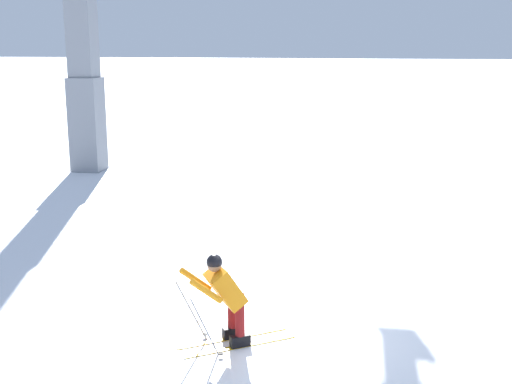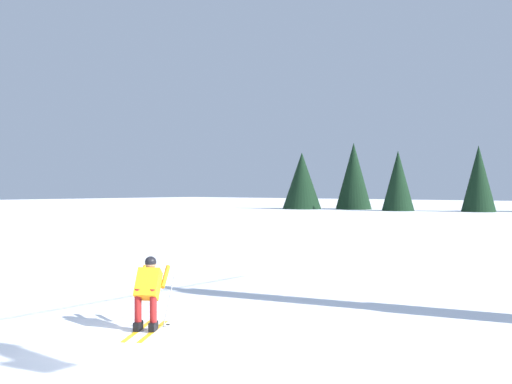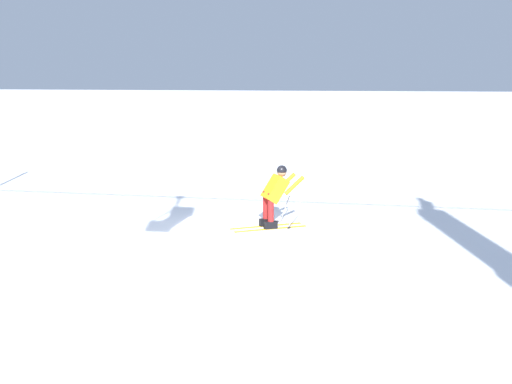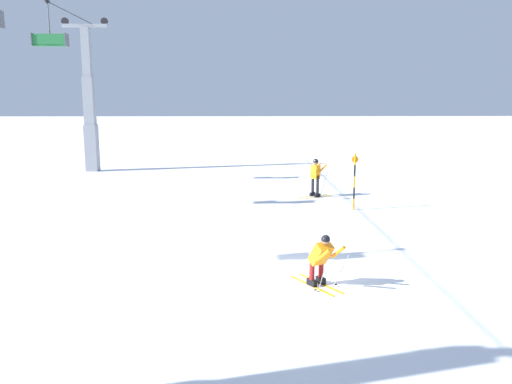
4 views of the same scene
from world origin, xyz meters
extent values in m
plane|color=white|center=(0.00, 0.00, 0.00)|extent=(260.00, 260.00, 0.00)
cube|color=yellow|center=(-0.96, -0.74, 0.01)|extent=(1.44, 0.95, 0.01)
cube|color=black|center=(-0.96, -0.74, 0.09)|extent=(0.30, 0.24, 0.16)
cylinder|color=maroon|center=(-0.96, -0.74, 0.48)|extent=(0.13, 0.13, 0.61)
cube|color=yellow|center=(-1.12, -0.49, 0.01)|extent=(1.44, 0.95, 0.01)
cube|color=black|center=(-1.12, -0.49, 0.09)|extent=(0.30, 0.24, 0.16)
cylinder|color=maroon|center=(-1.12, -0.49, 0.48)|extent=(0.13, 0.13, 0.61)
cube|color=orange|center=(-1.17, -0.70, 0.84)|extent=(0.67, 0.63, 0.61)
sphere|color=#997051|center=(-1.30, -0.78, 1.20)|extent=(0.20, 0.20, 0.20)
sphere|color=black|center=(-1.30, -0.78, 1.23)|extent=(0.22, 0.22, 0.22)
cylinder|color=orange|center=(-1.35, -1.08, 0.93)|extent=(0.43, 0.31, 0.40)
cylinder|color=gray|center=(-1.34, -1.13, 0.39)|extent=(0.35, 0.37, 1.03)
cylinder|color=black|center=(-1.17, -1.08, 0.05)|extent=(0.07, 0.07, 0.01)
cylinder|color=orange|center=(-1.59, -0.69, 0.93)|extent=(0.43, 0.31, 0.40)
cylinder|color=gray|center=(-1.63, -0.66, 0.39)|extent=(0.47, 0.17, 1.03)
cylinder|color=black|center=(-1.51, -0.53, 0.05)|extent=(0.07, 0.07, 0.01)
cube|color=gray|center=(-7.97, 10.81, 1.48)|extent=(0.92, 0.92, 2.96)
cube|color=gray|center=(-7.97, 10.81, 4.44)|extent=(0.77, 0.77, 2.96)
camera|label=1|loc=(0.55, -8.99, 4.17)|focal=46.26mm
camera|label=2|loc=(6.01, 7.70, 2.61)|focal=41.05mm
camera|label=3|loc=(-3.48, 12.67, 3.22)|focal=45.23mm
camera|label=4|loc=(-12.97, 1.17, 4.50)|focal=35.82mm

